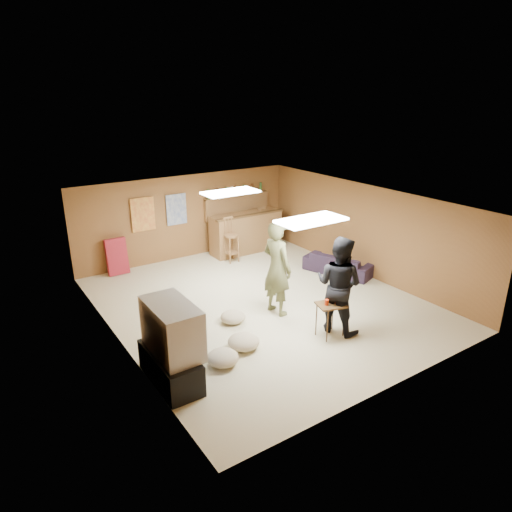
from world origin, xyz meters
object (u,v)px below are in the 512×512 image
person_olive (277,268)px  person_black (339,285)px  tray_table (330,320)px  tv_body (172,328)px  sofa (338,263)px  bar_counter (246,232)px

person_olive → person_black: (0.51, -1.21, -0.04)m
person_black → tray_table: (-0.26, -0.10, -0.60)m
person_olive → tv_body: bearing=101.8°
tv_body → tray_table: tv_body is taller
tv_body → sofa: (5.18, 1.84, -0.65)m
tray_table → bar_counter: bearing=75.6°
sofa → bar_counter: bearing=1.7°
tv_body → person_black: person_black is taller
bar_counter → sofa: (1.03, -2.61, -0.30)m
bar_counter → person_olive: bearing=-113.1°
person_black → sofa: size_ratio=1.09×
tv_body → tray_table: 3.00m
tray_table → tv_body: bearing=173.8°
bar_counter → person_olive: person_olive is taller
sofa → tv_body: bearing=89.7°
person_olive → tray_table: person_olive is taller
tray_table → person_black: bearing=20.4°
bar_counter → sofa: bearing=-68.4°
tv_body → bar_counter: tv_body is taller
person_olive → tray_table: size_ratio=3.01×
tv_body → bar_counter: size_ratio=0.55×
person_olive → sofa: size_ratio=1.14×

